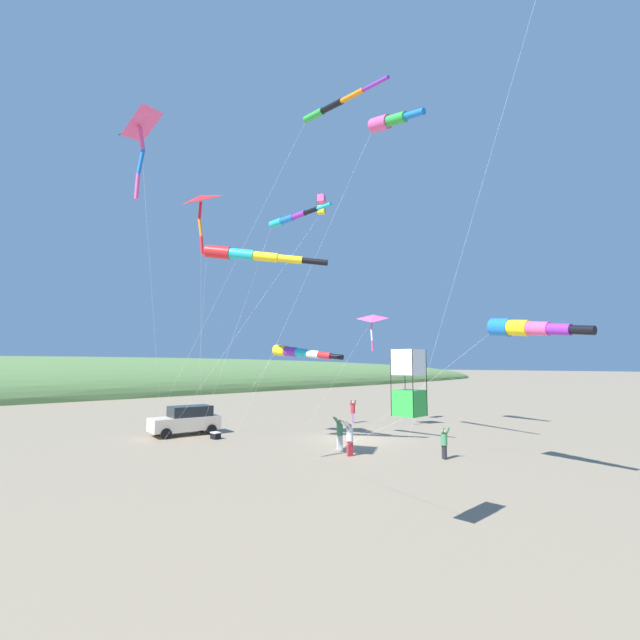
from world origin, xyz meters
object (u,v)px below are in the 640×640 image
Objects in this scene: person_adult_flyer at (353,410)px; kite_delta_yellow_midlevel at (372,319)px; person_child_grey_jacket at (350,437)px; parked_car at (186,420)px; kite_box_purple_drifting at (409,383)px; cooler_box at (216,436)px; kite_delta_blue_topmost at (200,200)px; kite_windsock_small_distant at (389,121)px; kite_delta_teal_far_right at (138,125)px; person_child_green_jacket at (339,431)px; kite_windsock_striped_overhead at (330,107)px; kite_windsock_red_high_left at (291,218)px; kite_windsock_white_trailing at (524,328)px; person_bystander_far at (444,441)px; kite_box_orange_high_right at (321,205)px; kite_windsock_black_fish_shape at (298,352)px; kite_windsock_magenta_far_left at (249,255)px.

kite_delta_yellow_midlevel is at bearing -30.26° from person_adult_flyer.
person_child_grey_jacket is (8.03, -9.31, -0.04)m from person_adult_flyer.
parked_car is 0.48× the size of kite_box_purple_drifting.
cooler_box is 13.96m from kite_delta_blue_topmost.
cooler_box is at bearing -141.81° from kite_windsock_small_distant.
kite_delta_teal_far_right reaches higher than kite_delta_yellow_midlevel.
kite_windsock_small_distant is (0.99, 3.60, 18.81)m from person_child_green_jacket.
kite_box_purple_drifting is 17.62m from kite_windsock_striped_overhead.
kite_delta_blue_topmost is at bearing -24.11° from parked_car.
kite_delta_blue_topmost is at bearing -81.12° from person_adult_flyer.
kite_windsock_small_distant is at bearing 77.16° from kite_windsock_red_high_left.
kite_windsock_white_trailing reaches higher than person_child_green_jacket.
kite_delta_teal_far_right is (-0.99, -10.69, 12.62)m from person_child_grey_jacket.
person_child_green_jacket is 1.11× the size of person_bystander_far.
parked_car is 0.28× the size of kite_box_orange_high_right.
kite_windsock_black_fish_shape is 8.63m from kite_windsock_red_high_left.
person_bystander_far is 19.45m from kite_windsock_small_distant.
parked_car is 16.48m from person_bystander_far.
kite_windsock_magenta_far_left is at bearing -140.14° from kite_windsock_red_high_left.
cooler_box is 0.36× the size of person_child_green_jacket.
kite_windsock_red_high_left is (-2.09, -2.20, 11.30)m from person_child_grey_jacket.
parked_car is 2.60× the size of person_child_green_jacket.
person_child_grey_jacket is 0.12× the size of kite_windsock_magenta_far_left.
kite_delta_yellow_midlevel reaches higher than person_adult_flyer.
kite_box_orange_high_right reaches higher than kite_windsock_red_high_left.
kite_windsock_red_high_left is at bearing -0.01° from cooler_box.
person_adult_flyer is 0.20× the size of kite_box_purple_drifting.
cooler_box is 0.04× the size of kite_delta_teal_far_right.
kite_windsock_black_fish_shape is at bearing 110.85° from kite_delta_teal_far_right.
person_child_grey_jacket reaches higher than person_bystander_far.
parked_car is 0.32× the size of kite_delta_blue_topmost.
kite_delta_teal_far_right is 8.67m from kite_windsock_red_high_left.
kite_windsock_magenta_far_left is at bearing -70.44° from kite_windsock_black_fish_shape.
kite_windsock_striped_overhead reaches higher than person_child_green_jacket.
kite_delta_blue_topmost is at bearing -44.34° from cooler_box.
kite_windsock_black_fish_shape reaches higher than kite_box_purple_drifting.
person_bystander_far is (5.24, 1.85, -0.09)m from person_child_green_jacket.
kite_windsock_black_fish_shape is (0.07, 7.00, -8.04)m from kite_delta_blue_topmost.
kite_box_orange_high_right reaches higher than cooler_box.
kite_delta_yellow_midlevel is (-12.09, 4.90, 1.65)m from kite_windsock_white_trailing.
kite_delta_yellow_midlevel is at bearing 63.95° from kite_box_orange_high_right.
kite_box_purple_drifting is at bearing -64.41° from person_bystander_far.
kite_windsock_striped_overhead reaches higher than kite_windsock_red_high_left.
kite_windsock_black_fish_shape reaches higher than person_child_green_jacket.
kite_windsock_white_trailing is at bearing 26.23° from kite_windsock_magenta_far_left.
kite_windsock_black_fish_shape is (-9.33, -1.26, 4.46)m from person_bystander_far.
cooler_box is 0.07× the size of kite_windsock_black_fish_shape.
kite_windsock_small_distant is 2.20× the size of kite_box_purple_drifting.
kite_windsock_small_distant is at bearing 32.79° from parked_car.
person_child_green_jacket is at bearing -32.80° from kite_box_orange_high_right.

